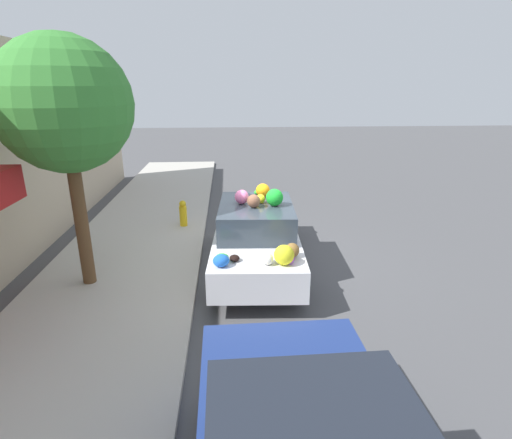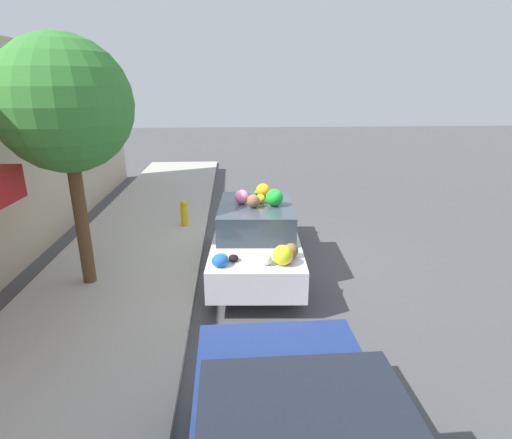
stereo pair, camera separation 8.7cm
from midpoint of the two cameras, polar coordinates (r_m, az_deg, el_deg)
The scene contains 5 objects.
ground_plane at distance 8.66m, azimuth -0.99°, elevation -6.68°, with size 60.00×60.00×0.00m, color #4C4C4F.
sidewalk_curb at distance 8.92m, azimuth -18.69°, elevation -6.57°, with size 24.00×3.20×0.10m.
street_tree at distance 7.65m, azimuth -26.02°, elevation 14.34°, with size 2.28×2.28×4.43m.
fire_hydrant at distance 10.86m, azimuth -10.59°, elevation 0.87°, with size 0.20×0.20×0.70m.
art_car at distance 8.31m, azimuth -0.25°, elevation -2.06°, with size 4.45×1.91×1.78m.
Camera 1 is at (-7.81, 0.46, 3.70)m, focal length 28.00 mm.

